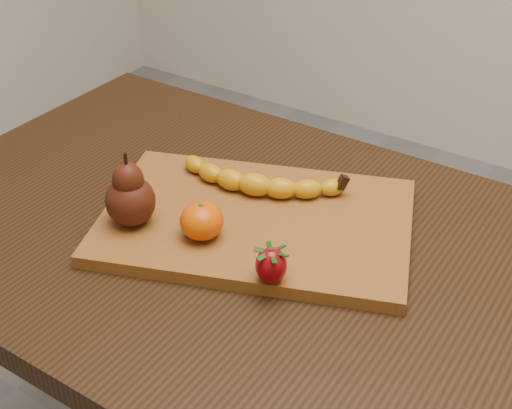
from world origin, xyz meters
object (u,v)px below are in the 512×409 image
Objects in this scene: pear at (129,189)px; mandarin at (202,221)px; table at (222,275)px; cutting_board at (256,221)px.

mandarin is at bearing 14.28° from pear.
mandarin is at bearing -77.99° from table.
pear is at bearing -165.72° from mandarin.
pear is (-0.14, -0.11, 0.07)m from cutting_board.
pear is at bearing -137.17° from table.
mandarin is (-0.04, -0.08, 0.04)m from cutting_board.
table is 0.12m from cutting_board.
mandarin is (0.11, 0.03, -0.03)m from pear.
table is at bearing 102.01° from mandarin.
table is at bearing 42.83° from pear.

